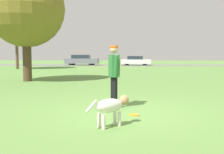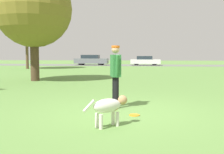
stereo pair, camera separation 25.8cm
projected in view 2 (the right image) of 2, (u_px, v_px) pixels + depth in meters
ground_plane at (124, 111)px, 6.54m from camera, size 120.00×120.00×0.00m
far_road_strip at (138, 65)px, 35.50m from camera, size 120.00×6.00×0.01m
person at (116, 71)px, 6.94m from camera, size 0.33×0.69×1.65m
dog at (109, 106)px, 5.12m from camera, size 0.84×0.76×0.59m
frisbee at (134, 115)px, 6.09m from camera, size 0.25×0.25×0.02m
tree_far_left at (26, 18)px, 26.08m from camera, size 4.68×4.68×7.42m
tree_near_left at (33, 9)px, 13.93m from camera, size 4.08×4.08×5.89m
parked_car_grey at (91, 60)px, 36.07m from camera, size 4.61×1.81×1.41m
parked_car_white at (145, 61)px, 35.18m from camera, size 3.96×1.79×1.25m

